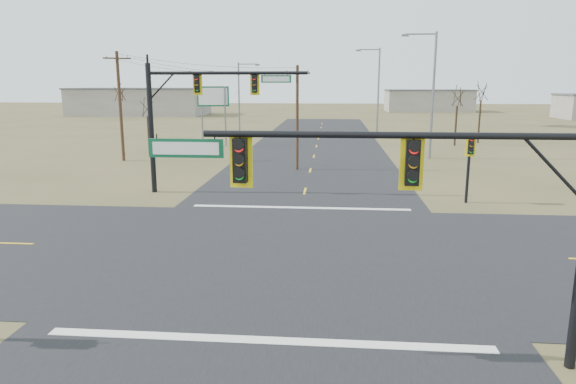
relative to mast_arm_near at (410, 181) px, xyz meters
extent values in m
plane|color=brown|center=(-3.47, 8.13, -4.53)|extent=(320.00, 320.00, 0.00)
cube|color=black|center=(-3.47, 8.13, -4.52)|extent=(160.00, 14.00, 0.02)
cube|color=black|center=(-3.47, 8.13, -4.52)|extent=(14.00, 160.00, 0.02)
cube|color=silver|center=(-3.47, 0.63, -4.50)|extent=(12.00, 0.40, 0.01)
cube|color=silver|center=(-3.47, 15.63, -4.50)|extent=(12.00, 0.40, 0.01)
cylinder|color=black|center=(-0.39, 0.00, 1.07)|extent=(8.85, 0.16, 0.16)
cube|color=#0A4C2E|center=(-5.27, 0.00, 0.72)|extent=(1.80, 0.05, 0.45)
cylinder|color=black|center=(-12.98, 19.16, -0.55)|extent=(0.32, 0.32, 7.96)
cylinder|color=black|center=(-8.15, 19.16, 2.83)|extent=(9.66, 0.20, 0.20)
cube|color=#0A4C2E|center=(-5.18, 19.16, 2.48)|extent=(1.80, 0.05, 0.45)
cylinder|color=black|center=(5.97, 17.77, -2.57)|extent=(0.17, 0.17, 3.91)
cylinder|color=#422B1C|center=(-4.54, 28.52, -0.47)|extent=(0.23, 0.23, 8.12)
cube|color=#422B1C|center=(-4.54, 28.52, 3.00)|extent=(1.99, 0.35, 0.12)
cylinder|color=#422B1C|center=(-20.29, 32.08, 0.20)|extent=(0.27, 0.27, 9.46)
cube|color=#422B1C|center=(-20.29, 32.08, 4.33)|extent=(2.15, 1.07, 0.12)
cylinder|color=slate|center=(-16.00, 43.72, -1.30)|extent=(0.17, 0.17, 6.45)
cylinder|color=slate|center=(-13.42, 43.72, -1.30)|extent=(0.17, 0.17, 6.45)
cube|color=#0A4C2E|center=(-14.71, 43.72, 0.85)|extent=(3.41, 0.61, 2.15)
cylinder|color=slate|center=(7.16, 35.75, 1.07)|extent=(0.22, 0.22, 11.19)
cylinder|color=slate|center=(5.81, 35.75, 6.46)|extent=(2.69, 0.13, 0.13)
cube|color=slate|center=(4.47, 35.75, 6.36)|extent=(0.62, 0.29, 0.20)
cylinder|color=slate|center=(4.00, 55.35, 1.03)|extent=(0.22, 0.22, 11.11)
cylinder|color=slate|center=(2.66, 55.35, 6.38)|extent=(2.67, 0.13, 0.13)
cube|color=slate|center=(1.33, 55.35, 6.28)|extent=(0.63, 0.33, 0.20)
cylinder|color=slate|center=(-12.46, 46.97, 0.02)|extent=(0.18, 0.18, 9.09)
cylinder|color=slate|center=(-11.37, 46.97, 4.36)|extent=(2.18, 0.11, 0.11)
cube|color=slate|center=(-10.28, 46.97, 4.26)|extent=(0.53, 0.30, 0.16)
cylinder|color=black|center=(-19.50, 36.49, -2.70)|extent=(0.18, 0.18, 3.66)
cylinder|color=black|center=(-28.15, 50.90, -2.20)|extent=(0.21, 0.21, 4.65)
cylinder|color=black|center=(11.78, 46.23, -2.36)|extent=(0.22, 0.22, 4.33)
cylinder|color=black|center=(15.06, 49.07, -2.09)|extent=(0.21, 0.21, 4.88)
cube|color=#9B958A|center=(-43.47, 98.13, -1.78)|extent=(28.00, 14.00, 5.50)
cube|color=#9B958A|center=(21.53, 118.13, -2.03)|extent=(20.00, 12.00, 5.00)
camera|label=1|loc=(-1.83, -11.85, 2.22)|focal=32.00mm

